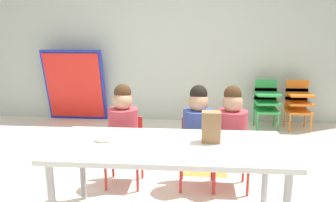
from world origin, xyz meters
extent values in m
cube|color=silver|center=(0.00, 0.00, -0.01)|extent=(5.74, 4.49, 0.02)
cube|color=orange|center=(0.45, 0.45, 0.00)|extent=(0.43, 0.43, 0.00)
cube|color=#B24C47|center=(0.45, 1.80, 0.00)|extent=(0.43, 0.43, 0.00)
cube|color=#B2C1B7|center=(0.00, 2.25, 1.31)|extent=(5.74, 0.10, 2.62)
cube|color=white|center=(0.17, -0.54, 0.59)|extent=(1.63, 0.70, 0.04)
cylinder|color=#B2B2B7|center=(-0.57, -0.25, 0.29)|extent=(0.05, 0.05, 0.57)
cylinder|color=#B2B2B7|center=(0.90, -0.25, 0.29)|extent=(0.05, 0.05, 0.57)
cube|color=red|center=(-0.28, 0.03, 0.30)|extent=(0.32, 0.30, 0.03)
cube|color=red|center=(-0.28, 0.18, 0.45)|extent=(0.29, 0.02, 0.30)
cylinder|color=#BF3F4C|center=(-0.28, 0.03, 0.52)|extent=(0.28, 0.28, 0.38)
sphere|color=tan|center=(-0.28, 0.03, 0.78)|extent=(0.17, 0.17, 0.17)
sphere|color=#472D19|center=(-0.28, 0.04, 0.85)|extent=(0.15, 0.15, 0.15)
cylinder|color=red|center=(-0.42, -0.10, 0.15)|extent=(0.02, 0.02, 0.28)
cylinder|color=red|center=(-0.14, -0.10, 0.15)|extent=(0.02, 0.02, 0.28)
cylinder|color=red|center=(-0.42, 0.16, 0.15)|extent=(0.02, 0.02, 0.28)
cylinder|color=red|center=(-0.14, 0.16, 0.15)|extent=(0.02, 0.02, 0.28)
cube|color=red|center=(0.37, 0.03, 0.30)|extent=(0.32, 0.30, 0.03)
cube|color=red|center=(0.37, 0.18, 0.45)|extent=(0.29, 0.02, 0.30)
cylinder|color=#384C99|center=(0.37, 0.03, 0.52)|extent=(0.34, 0.34, 0.38)
sphere|color=tan|center=(0.37, 0.03, 0.78)|extent=(0.17, 0.17, 0.17)
sphere|color=black|center=(0.37, 0.04, 0.85)|extent=(0.15, 0.15, 0.15)
cylinder|color=red|center=(0.23, -0.10, 0.15)|extent=(0.02, 0.02, 0.28)
cylinder|color=red|center=(0.51, -0.10, 0.15)|extent=(0.02, 0.02, 0.28)
cylinder|color=red|center=(0.23, 0.16, 0.15)|extent=(0.02, 0.02, 0.28)
cylinder|color=red|center=(0.51, 0.16, 0.15)|extent=(0.02, 0.02, 0.28)
cube|color=red|center=(0.66, 0.03, 0.30)|extent=(0.32, 0.30, 0.03)
cube|color=red|center=(0.66, 0.18, 0.45)|extent=(0.29, 0.02, 0.30)
cylinder|color=#BF3F4C|center=(0.66, 0.03, 0.52)|extent=(0.31, 0.31, 0.38)
sphere|color=tan|center=(0.66, 0.03, 0.78)|extent=(0.17, 0.17, 0.17)
sphere|color=#472D19|center=(0.66, 0.04, 0.85)|extent=(0.15, 0.15, 0.15)
cylinder|color=red|center=(0.52, -0.10, 0.15)|extent=(0.02, 0.02, 0.28)
cylinder|color=red|center=(0.80, -0.10, 0.15)|extent=(0.02, 0.02, 0.28)
cylinder|color=red|center=(0.52, 0.16, 0.15)|extent=(0.02, 0.02, 0.28)
cylinder|color=red|center=(0.80, 0.16, 0.15)|extent=(0.02, 0.02, 0.28)
cube|color=green|center=(1.35, 1.84, 0.26)|extent=(0.32, 0.30, 0.03)
cube|color=green|center=(1.35, 1.98, 0.35)|extent=(0.30, 0.02, 0.18)
cube|color=green|center=(1.35, 1.84, 0.38)|extent=(0.32, 0.30, 0.03)
cube|color=green|center=(1.35, 1.98, 0.47)|extent=(0.30, 0.02, 0.18)
cube|color=green|center=(1.35, 1.84, 0.50)|extent=(0.32, 0.30, 0.03)
cube|color=green|center=(1.35, 1.98, 0.59)|extent=(0.30, 0.02, 0.18)
cylinder|color=green|center=(1.21, 1.71, 0.13)|extent=(0.02, 0.02, 0.26)
cylinder|color=green|center=(1.49, 1.71, 0.13)|extent=(0.02, 0.02, 0.26)
cylinder|color=green|center=(1.21, 1.97, 0.13)|extent=(0.02, 0.02, 0.26)
cylinder|color=green|center=(1.49, 1.97, 0.13)|extent=(0.02, 0.02, 0.26)
cube|color=orange|center=(1.78, 1.84, 0.26)|extent=(0.32, 0.30, 0.03)
cube|color=orange|center=(1.78, 1.98, 0.35)|extent=(0.30, 0.02, 0.18)
cube|color=orange|center=(1.78, 1.84, 0.38)|extent=(0.32, 0.30, 0.03)
cube|color=orange|center=(1.78, 1.98, 0.47)|extent=(0.30, 0.02, 0.18)
cube|color=orange|center=(1.78, 1.84, 0.50)|extent=(0.32, 0.30, 0.03)
cube|color=orange|center=(1.78, 1.98, 0.59)|extent=(0.30, 0.02, 0.18)
cylinder|color=orange|center=(1.64, 1.71, 0.13)|extent=(0.02, 0.02, 0.26)
cylinder|color=orange|center=(1.92, 1.71, 0.13)|extent=(0.02, 0.02, 0.26)
cylinder|color=orange|center=(1.64, 1.97, 0.13)|extent=(0.02, 0.02, 0.26)
cylinder|color=orange|center=(1.92, 1.97, 0.13)|extent=(0.02, 0.02, 0.26)
cube|color=#1E33BF|center=(-1.45, 2.06, 0.54)|extent=(0.90, 0.28, 1.09)
cube|color=red|center=(-1.45, 2.02, 0.54)|extent=(0.83, 0.23, 0.99)
cube|color=#9E754C|center=(0.46, -0.47, 0.72)|extent=(0.13, 0.09, 0.22)
cylinder|color=white|center=(-0.30, -0.53, 0.61)|extent=(0.18, 0.18, 0.01)
torus|color=white|center=(-0.30, -0.53, 0.63)|extent=(0.13, 0.13, 0.04)
camera|label=1|loc=(0.33, -2.68, 1.40)|focal=35.04mm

